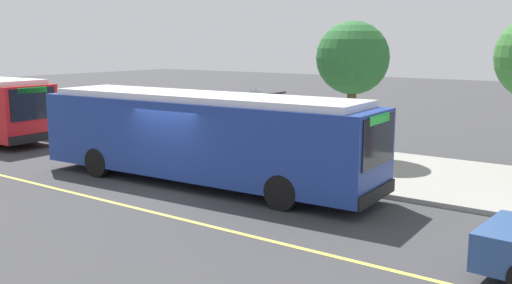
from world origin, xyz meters
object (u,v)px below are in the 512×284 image
Objects in this scene: transit_bus_main at (201,135)px; waiting_bench at (249,139)px; pedestrian_commuter at (227,134)px; route_sign_post at (256,117)px.

waiting_bench is (-1.81, 4.99, -0.99)m from transit_bus_main.
route_sign_post is at bearing -19.33° from pedestrian_commuter.
transit_bus_main is 7.21× the size of pedestrian_commuter.
pedestrian_commuter is at bearing 160.67° from route_sign_post.
route_sign_post is at bearing -48.89° from waiting_bench.
waiting_bench is at bearing 99.44° from pedestrian_commuter.
route_sign_post is 2.13m from pedestrian_commuter.
pedestrian_commuter is at bearing 115.41° from transit_bus_main.
waiting_bench is 0.95× the size of pedestrian_commuter.
pedestrian_commuter is (-1.51, 3.17, -0.50)m from transit_bus_main.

